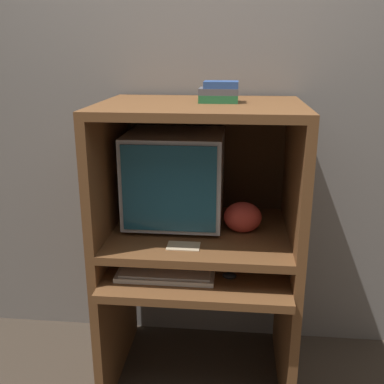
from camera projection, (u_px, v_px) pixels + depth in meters
The scene contains 10 objects.
wall_back at pixel (207, 110), 2.32m from camera, with size 6.00×0.06×2.60m.
desk_base at pixel (199, 309), 2.16m from camera, with size 0.88×0.74×0.66m.
desk_monitor_shelf at pixel (200, 236), 2.10m from camera, with size 0.88×0.68×0.14m.
hutch_upper at pixel (201, 147), 2.01m from camera, with size 0.88×0.68×0.58m.
crt_monitor at pixel (175, 177), 2.12m from camera, with size 0.45×0.42×0.44m.
keyboard at pixel (166, 274), 1.94m from camera, with size 0.42×0.16×0.03m.
mouse at pixel (229, 275), 1.92m from camera, with size 0.06×0.04×0.03m.
snack_bag at pixel (243, 217), 2.05m from camera, with size 0.17×0.13×0.14m.
book_stack at pixel (219, 92), 1.92m from camera, with size 0.17×0.13×0.09m.
paper_card at pixel (183, 246), 1.91m from camera, with size 0.14×0.09×0.00m.
Camera 1 is at (0.15, -1.60, 1.60)m, focal length 42.00 mm.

